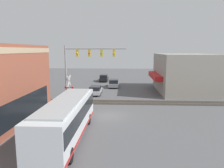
{
  "coord_description": "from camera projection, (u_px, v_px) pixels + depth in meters",
  "views": [
    {
      "loc": [
        -22.52,
        -1.62,
        6.94
      ],
      "look_at": [
        4.79,
        -0.16,
        2.67
      ],
      "focal_mm": 35.0,
      "sensor_mm": 36.0,
      "label": 1
    }
  ],
  "objects": [
    {
      "name": "parked_car_grey",
      "position": [
        114.0,
        84.0,
        41.08
      ],
      "size": [
        4.46,
        1.82,
        1.49
      ],
      "color": "slate",
      "rests_on": "ground"
    },
    {
      "name": "rail_track_near",
      "position": [
        111.0,
        102.0,
        29.29
      ],
      "size": [
        2.6,
        60.0,
        0.15
      ],
      "color": "#332D28",
      "rests_on": "ground"
    },
    {
      "name": "crossing_signal",
      "position": [
        69.0,
        87.0,
        27.33
      ],
      "size": [
        1.41,
        1.18,
        3.81
      ],
      "color": "gray",
      "rests_on": "ground"
    },
    {
      "name": "parked_car_black",
      "position": [
        104.0,
        78.0,
        48.91
      ],
      "size": [
        4.63,
        1.82,
        1.52
      ],
      "color": "black",
      "rests_on": "ground"
    },
    {
      "name": "traffic_signal_gantry",
      "position": [
        84.0,
        60.0,
        27.54
      ],
      "size": [
        0.42,
        7.79,
        7.51
      ],
      "color": "gray",
      "rests_on": "ground"
    },
    {
      "name": "parked_car_silver",
      "position": [
        95.0,
        90.0,
        34.35
      ],
      "size": [
        4.3,
        1.82,
        1.35
      ],
      "color": "#B7B7BC",
      "rests_on": "ground"
    },
    {
      "name": "city_bus",
      "position": [
        67.0,
        117.0,
        17.07
      ],
      "size": [
        11.25,
        2.59,
        3.11
      ],
      "color": "silver",
      "rests_on": "ground"
    },
    {
      "name": "shop_building",
      "position": [
        183.0,
        73.0,
        36.55
      ],
      "size": [
        13.06,
        9.45,
        6.29
      ],
      "color": "gray",
      "rests_on": "ground"
    },
    {
      "name": "ground_plane",
      "position": [
        108.0,
        115.0,
        23.37
      ],
      "size": [
        120.0,
        120.0,
        0.0
      ],
      "primitive_type": "plane",
      "color": "#565659"
    }
  ]
}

